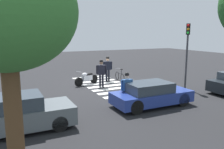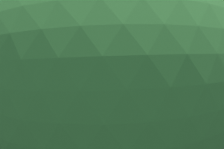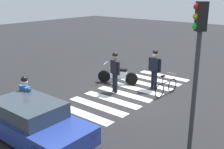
{
  "view_description": "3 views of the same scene",
  "coord_description": "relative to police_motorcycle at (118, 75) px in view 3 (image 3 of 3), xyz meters",
  "views": [
    {
      "loc": [
        6.39,
        14.63,
        3.62
      ],
      "look_at": [
        -0.03,
        1.18,
        0.92
      ],
      "focal_mm": 36.91,
      "sensor_mm": 36.0,
      "label": 1
    },
    {
      "loc": [
        -2.69,
        12.63,
        5.65
      ],
      "look_at": [
        -0.22,
        1.57,
        1.05
      ],
      "focal_mm": 41.24,
      "sensor_mm": 36.0,
      "label": 2
    },
    {
      "loc": [
        -6.96,
        9.83,
        4.42
      ],
      "look_at": [
        0.07,
        1.24,
        1.08
      ],
      "focal_mm": 44.21,
      "sensor_mm": 36.0,
      "label": 3
    }
  ],
  "objects": [
    {
      "name": "officer_by_motorcycle",
      "position": [
        -0.68,
        1.07,
        0.66
      ],
      "size": [
        0.66,
        0.37,
        1.89
      ],
      "color": "black",
      "rests_on": "ground_plane"
    },
    {
      "name": "crosswalk_stripes",
      "position": [
        -1.15,
        0.53,
        -0.45
      ],
      "size": [
        2.86,
        6.75,
        0.01
      ],
      "color": "silver",
      "rests_on": "ground_plane"
    },
    {
      "name": "car_blue_hatchback",
      "position": [
        -1.32,
        5.95,
        0.14
      ],
      "size": [
        4.04,
        1.73,
        1.22
      ],
      "color": "black",
      "rests_on": "ground_plane"
    },
    {
      "name": "ground_plane",
      "position": [
        -1.15,
        0.53,
        -0.45
      ],
      "size": [
        60.0,
        60.0,
        0.0
      ],
      "primitive_type": "plane",
      "color": "#232326"
    },
    {
      "name": "pedestrian_bystander",
      "position": [
        -0.23,
        5.4,
        0.53
      ],
      "size": [
        0.65,
        0.23,
        1.71
      ],
      "color": "#2D5999",
      "rests_on": "ground_plane"
    },
    {
      "name": "police_motorcycle",
      "position": [
        0.0,
        0.0,
        0.0
      ],
      "size": [
        1.94,
        0.99,
        1.03
      ],
      "color": "black",
      "rests_on": "ground_plane"
    },
    {
      "name": "traffic_light_pole",
      "position": [
        -5.51,
        3.85,
        2.38
      ],
      "size": [
        0.34,
        0.34,
        4.21
      ],
      "color": "#38383D",
      "rests_on": "ground_plane"
    },
    {
      "name": "leaning_bicycle",
      "position": [
        -2.67,
        -0.05,
        -0.08
      ],
      "size": [
        0.46,
        1.68,
        0.99
      ],
      "color": "black",
      "rests_on": "ground_plane"
    },
    {
      "name": "officer_on_foot",
      "position": [
        -1.83,
        -0.43,
        0.67
      ],
      "size": [
        0.7,
        0.27,
        1.91
      ],
      "color": "black",
      "rests_on": "ground_plane"
    }
  ]
}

